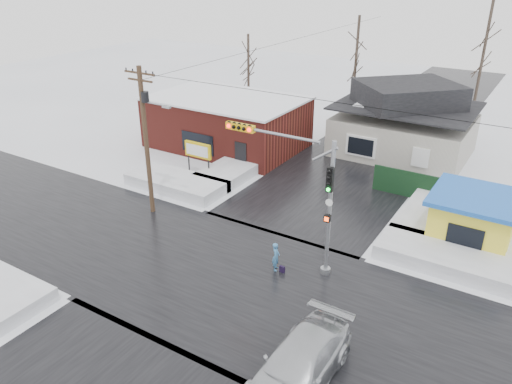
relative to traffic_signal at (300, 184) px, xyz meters
The scene contains 20 objects.
ground 5.94m from the traffic_signal, 129.36° to the right, with size 120.00×120.00×0.00m, color white.
road_ns 5.94m from the traffic_signal, 129.36° to the right, with size 10.00×120.00×0.02m, color black.
road_ew 5.94m from the traffic_signal, 129.36° to the right, with size 120.00×10.00×0.02m, color black.
snowbank_nw 12.81m from the traffic_signal, 160.57° to the left, with size 7.00×3.00×0.80m, color white.
snowbank_ne 8.75m from the traffic_signal, 31.56° to the left, with size 7.00×3.00×0.80m, color white.
snowbank_nside_w 13.70m from the traffic_signal, 136.24° to the left, with size 3.00×8.00×0.80m, color white.
snowbank_nside_e 10.94m from the traffic_signal, 63.18° to the left, with size 3.00×8.00×0.80m, color white.
traffic_signal is the anchor object (origin of this frame).
utility_pole 10.39m from the traffic_signal, behind, with size 3.15×0.44×9.00m.
brick_building 18.87m from the traffic_signal, 135.87° to the left, with size 12.20×8.20×4.12m.
marquee_sign 13.42m from the traffic_signal, 150.28° to the left, with size 2.20×0.21×2.55m.
house 19.13m from the traffic_signal, 91.29° to the left, with size 10.40×8.40×5.76m.
kiosk 10.43m from the traffic_signal, 44.84° to the left, with size 4.60×4.60×2.88m.
fence 12.31m from the traffic_signal, 69.77° to the left, with size 8.00×0.12×1.80m, color black.
tree_far_left 24.16m from the traffic_signal, 105.60° to the left, with size 3.00×3.00×10.00m.
tree_far_mid 25.78m from the traffic_signal, 81.89° to the left, with size 3.00×3.00×12.00m.
tree_far_west 26.75m from the traffic_signal, 128.00° to the left, with size 3.00×3.00×8.00m.
pedestrian 3.98m from the traffic_signal, 124.51° to the right, with size 0.55×0.36×1.52m, color teal.
car 8.77m from the traffic_signal, 62.13° to the right, with size 2.33×5.74×1.66m, color silver.
shopping_bag 4.50m from the traffic_signal, 105.22° to the right, with size 0.28×0.12×0.35m, color black.
Camera 1 is at (12.11, -16.65, 14.31)m, focal length 35.00 mm.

